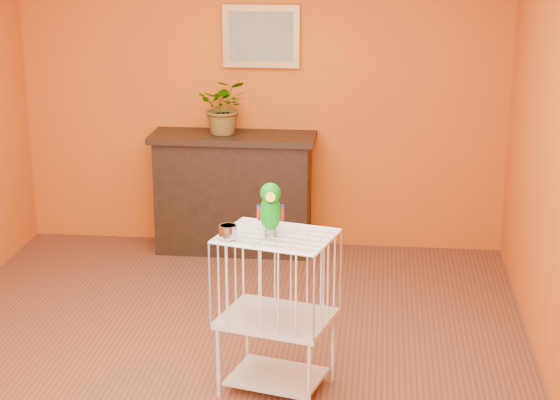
# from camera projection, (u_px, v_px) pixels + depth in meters

# --- Properties ---
(ground) EXTENTS (4.50, 4.50, 0.00)m
(ground) POSITION_uv_depth(u_px,v_px,m) (217.00, 358.00, 5.87)
(ground) COLOR brown
(ground) RESTS_ON ground
(room_shell) EXTENTS (4.50, 4.50, 4.50)m
(room_shell) POSITION_uv_depth(u_px,v_px,m) (212.00, 110.00, 5.42)
(room_shell) COLOR #C35512
(room_shell) RESTS_ON ground
(console_cabinet) EXTENTS (1.33, 0.48, 0.99)m
(console_cabinet) POSITION_uv_depth(u_px,v_px,m) (233.00, 193.00, 7.67)
(console_cabinet) COLOR black
(console_cabinet) RESTS_ON ground
(potted_plant) EXTENTS (0.43, 0.47, 0.35)m
(potted_plant) POSITION_uv_depth(u_px,v_px,m) (226.00, 112.00, 7.53)
(potted_plant) COLOR #26722D
(potted_plant) RESTS_ON console_cabinet
(framed_picture) EXTENTS (0.62, 0.04, 0.50)m
(framed_picture) POSITION_uv_depth(u_px,v_px,m) (261.00, 36.00, 7.48)
(framed_picture) COLOR #AB7C3D
(framed_picture) RESTS_ON room_shell
(birdcage) EXTENTS (0.71, 0.61, 0.95)m
(birdcage) POSITION_uv_depth(u_px,v_px,m) (276.00, 311.00, 5.36)
(birdcage) COLOR silver
(birdcage) RESTS_ON ground
(feed_cup) EXTENTS (0.10, 0.10, 0.07)m
(feed_cup) POSITION_uv_depth(u_px,v_px,m) (228.00, 232.00, 5.16)
(feed_cup) COLOR silver
(feed_cup) RESTS_ON birdcage
(parrot) EXTENTS (0.16, 0.29, 0.32)m
(parrot) POSITION_uv_depth(u_px,v_px,m) (270.00, 209.00, 5.15)
(parrot) COLOR #59544C
(parrot) RESTS_ON birdcage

